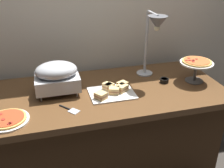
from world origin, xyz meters
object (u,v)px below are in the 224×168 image
Objects in this scene: chafing_dish at (57,76)px; pizza_plate_center at (196,64)px; sauce_cup_near at (164,80)px; pizza_plate_front at (7,120)px; heat_lamp at (155,30)px; serving_spatula at (69,109)px; sandwich_platter at (113,91)px.

chafing_dish is 1.12m from pizza_plate_center.
pizza_plate_front is at bearing -167.68° from sauce_cup_near.
heat_lamp is 0.43m from sauce_cup_near.
heat_lamp is 7.82× the size of sauce_cup_near.
pizza_plate_front is 1.49m from pizza_plate_center.
pizza_plate_center reaches higher than sauce_cup_near.
serving_spatula is at bearing -158.66° from heat_lamp.
pizza_plate_front is 0.80× the size of sandwich_platter.
chafing_dish reaches higher than sauce_cup_near.
chafing_dish is at bearing 175.64° from pizza_plate_center.
sandwich_platter is 0.47m from sauce_cup_near.
heat_lamp is (0.77, 0.01, 0.30)m from chafing_dish.
chafing_dish is at bearing 177.11° from sauce_cup_near.
chafing_dish reaches higher than pizza_plate_center.
chafing_dish is at bearing -179.27° from heat_lamp.
heat_lamp reaches higher than pizza_plate_front.
heat_lamp is 0.89m from serving_spatula.
sandwich_platter is (0.75, 0.19, 0.01)m from pizza_plate_front.
pizza_plate_center is (1.47, 0.22, 0.14)m from pizza_plate_front.
pizza_plate_center is (1.12, -0.09, 0.01)m from chafing_dish.
serving_spatula is (-1.07, -0.19, -0.15)m from pizza_plate_center.
heat_lamp reaches higher than sauce_cup_near.
serving_spatula is at bearing -156.18° from sandwich_platter.
serving_spatula is at bearing -79.21° from chafing_dish.
heat_lamp is at bearing 164.68° from pizza_plate_center.
sauce_cup_near is at bearing -2.89° from chafing_dish.
pizza_plate_center is 0.80× the size of sandwich_platter.
pizza_plate_center is (0.35, -0.10, -0.29)m from heat_lamp.
sauce_cup_near is at bearing 8.97° from sandwich_platter.
sauce_cup_near is (0.47, 0.07, -0.00)m from sandwich_platter.
pizza_plate_front is 0.77m from sandwich_platter.
sandwich_platter is (-0.37, -0.13, -0.42)m from heat_lamp.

